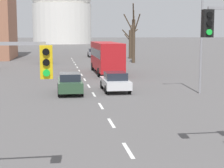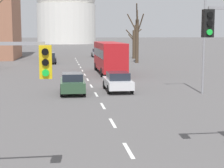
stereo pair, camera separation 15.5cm
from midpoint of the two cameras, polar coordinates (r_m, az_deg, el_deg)
name	(u,v)px [view 1 (the left image)]	position (r m, az deg, el deg)	size (l,w,h in m)	color
lane_stripe_1	(128,150)	(14.69, 2.16, -10.06)	(0.16, 2.00, 0.01)	silver
lane_stripe_2	(111,123)	(18.96, -0.34, -5.95)	(0.16, 2.00, 0.01)	silver
lane_stripe_3	(101,106)	(23.33, -1.90, -3.36)	(0.16, 2.00, 0.01)	silver
lane_stripe_4	(94,94)	(27.73, -2.96, -1.59)	(0.16, 2.00, 0.01)	silver
lane_stripe_5	(89,86)	(32.16, -3.72, -0.30)	(0.16, 2.00, 0.01)	silver
lane_stripe_6	(85,80)	(36.61, -4.30, 0.67)	(0.16, 2.00, 0.01)	silver
lane_stripe_7	(82,75)	(41.07, -4.76, 1.43)	(0.16, 2.00, 0.01)	silver
lane_stripe_8	(79,71)	(45.54, -5.12, 2.05)	(0.16, 2.00, 0.01)	silver
lane_stripe_9	(77,67)	(50.01, -5.42, 2.55)	(0.16, 2.00, 0.01)	silver
lane_stripe_10	(75,65)	(54.49, -5.67, 2.97)	(0.16, 2.00, 0.01)	silver
lane_stripe_11	(74,62)	(58.97, -5.89, 3.33)	(0.16, 2.00, 0.01)	silver
lane_stripe_12	(73,60)	(63.46, -6.07, 3.63)	(0.16, 2.00, 0.01)	silver
lane_stripe_13	(72,58)	(67.94, -6.23, 3.90)	(0.16, 2.00, 0.01)	silver
street_lamp_right	(198,17)	(28.41, 12.85, 9.95)	(1.89, 0.36, 9.48)	gray
sedan_near_left	(93,53)	(71.92, -3.00, 4.80)	(1.86, 4.16, 1.64)	slate
sedan_near_right	(47,58)	(56.71, -10.00, 3.91)	(1.75, 4.53, 1.64)	black
sedan_mid_centre	(70,83)	(28.17, -6.60, 0.13)	(1.83, 4.37, 1.56)	#2D4C33
sedan_far_left	(115,81)	(29.20, 0.33, 0.43)	(1.95, 4.52, 1.51)	silver
city_bus	(106,55)	(41.96, -0.99, 4.39)	(2.66, 10.80, 3.48)	red
bare_tree_right_near	(130,42)	(67.14, 2.74, 6.37)	(2.95, 1.44, 6.01)	#473828
bare_tree_right_far	(133,37)	(57.33, 3.21, 7.23)	(2.38, 4.21, 8.86)	#473828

